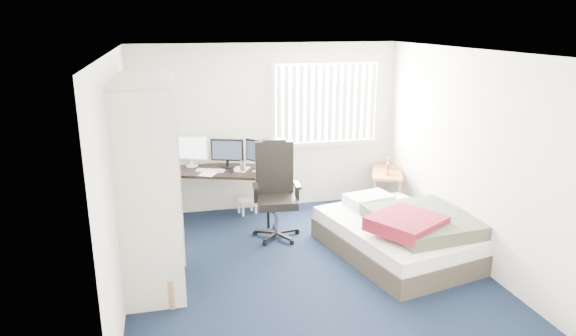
% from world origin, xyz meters
% --- Properties ---
extents(ground, '(4.20, 4.20, 0.00)m').
position_xyz_m(ground, '(0.00, 0.00, 0.00)').
color(ground, black).
rests_on(ground, ground).
extents(room_shell, '(4.20, 4.20, 4.20)m').
position_xyz_m(room_shell, '(0.00, 0.00, 1.51)').
color(room_shell, silver).
rests_on(room_shell, ground).
extents(window_assembly, '(1.72, 0.09, 1.32)m').
position_xyz_m(window_assembly, '(0.90, 2.04, 1.60)').
color(window_assembly, white).
rests_on(window_assembly, ground).
extents(closet, '(0.64, 1.84, 2.22)m').
position_xyz_m(closet, '(-1.67, 0.27, 1.35)').
color(closet, beige).
rests_on(closet, ground).
extents(desk, '(1.67, 1.18, 1.21)m').
position_xyz_m(desk, '(-0.73, 1.75, 0.78)').
color(desk, black).
rests_on(desk, ground).
extents(office_chair, '(0.66, 0.66, 1.30)m').
position_xyz_m(office_chair, '(-0.13, 0.96, 0.50)').
color(office_chair, black).
rests_on(office_chair, ground).
extents(footstool, '(0.34, 0.30, 0.23)m').
position_xyz_m(footstool, '(-0.38, 1.85, 0.18)').
color(footstool, white).
rests_on(footstool, ground).
extents(nightstand, '(0.75, 0.98, 0.78)m').
position_xyz_m(nightstand, '(1.75, 1.57, 0.54)').
color(nightstand, brown).
rests_on(nightstand, ground).
extents(bed, '(1.83, 2.20, 0.64)m').
position_xyz_m(bed, '(1.27, 0.01, 0.27)').
color(bed, '#3B332A').
rests_on(bed, ground).
extents(pine_box, '(0.51, 0.46, 0.31)m').
position_xyz_m(pine_box, '(-1.65, -0.42, 0.16)').
color(pine_box, tan).
rests_on(pine_box, ground).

